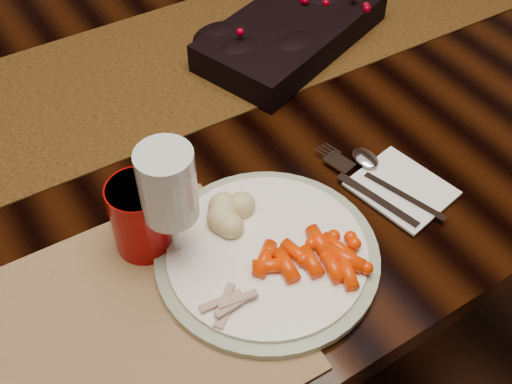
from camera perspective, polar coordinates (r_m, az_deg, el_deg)
floor at (r=1.63m, az=-4.67°, el=-13.51°), size 5.00×5.00×0.00m
dining_table at (r=1.31m, az=-5.67°, el=-5.69°), size 1.80×1.00×0.75m
table_runner at (r=1.13m, az=-7.80°, el=10.98°), size 1.67×0.40×0.00m
centerpiece at (r=1.16m, az=3.22°, el=14.43°), size 0.38×0.28×0.07m
placemat_main at (r=0.79m, az=-14.28°, el=-13.10°), size 0.46×0.35×0.00m
dinner_plate at (r=0.83m, az=1.01°, el=-5.56°), size 0.31×0.31×0.02m
baby_carrots at (r=0.81m, az=4.86°, el=-5.98°), size 0.12×0.10×0.02m
mashed_potatoes at (r=0.84m, az=-2.12°, el=-1.70°), size 0.09×0.09×0.04m
turkey_shreds at (r=0.77m, az=-2.77°, el=-9.87°), size 0.08×0.07×0.02m
napkin at (r=0.93m, az=12.81°, el=0.30°), size 0.13×0.15×0.00m
fork at (r=0.91m, az=9.88°, el=0.18°), size 0.07×0.17×0.00m
spoon at (r=0.93m, az=11.95°, el=0.69°), size 0.08×0.16×0.00m
red_cup at (r=0.82m, az=-10.18°, el=-2.17°), size 0.08×0.08×0.11m
wine_glass at (r=0.77m, az=-7.53°, el=-1.64°), size 0.07×0.07×0.19m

